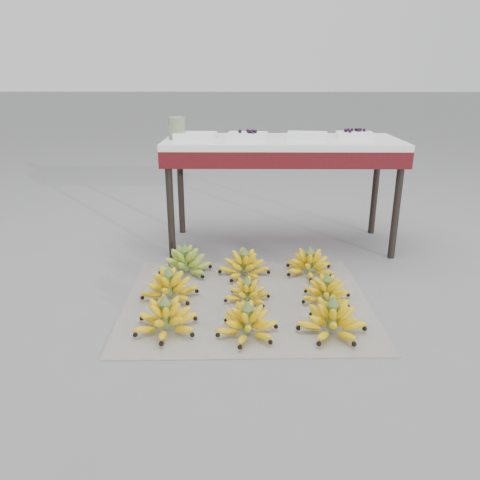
{
  "coord_description": "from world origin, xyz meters",
  "views": [
    {
      "loc": [
        -0.11,
        -2.14,
        1.12
      ],
      "look_at": [
        -0.14,
        0.31,
        0.24
      ],
      "focal_mm": 35.0,
      "sensor_mm": 36.0,
      "label": 1
    }
  ],
  "objects_px": {
    "bunch_front_left": "(166,318)",
    "vendor_table": "(282,152)",
    "bunch_front_right": "(332,320)",
    "bunch_back_center": "(244,265)",
    "bunch_mid_center": "(247,293)",
    "bunch_mid_right": "(326,292)",
    "newspaper_mat": "(247,301)",
    "tray_right": "(307,136)",
    "tray_left": "(247,136)",
    "bunch_back_left": "(185,263)",
    "bunch_back_right": "(309,264)",
    "tray_far_right": "(355,135)",
    "bunch_front_center": "(247,323)",
    "tray_far_left": "(196,136)",
    "glass_jar": "(177,128)",
    "bunch_mid_left": "(170,287)"
  },
  "relations": [
    {
      "from": "newspaper_mat",
      "to": "bunch_back_right",
      "type": "distance_m",
      "value": 0.51
    },
    {
      "from": "vendor_table",
      "to": "tray_far_right",
      "type": "height_order",
      "value": "tray_far_right"
    },
    {
      "from": "bunch_mid_right",
      "to": "newspaper_mat",
      "type": "bearing_deg",
      "value": -171.44
    },
    {
      "from": "bunch_mid_center",
      "to": "tray_far_left",
      "type": "xyz_separation_m",
      "value": [
        -0.33,
        0.85,
        0.69
      ]
    },
    {
      "from": "bunch_mid_center",
      "to": "bunch_back_left",
      "type": "height_order",
      "value": "bunch_back_left"
    },
    {
      "from": "tray_far_left",
      "to": "bunch_mid_right",
      "type": "bearing_deg",
      "value": -49.19
    },
    {
      "from": "bunch_mid_right",
      "to": "tray_far_right",
      "type": "height_order",
      "value": "tray_far_right"
    },
    {
      "from": "bunch_mid_center",
      "to": "tray_far_right",
      "type": "distance_m",
      "value": 1.35
    },
    {
      "from": "bunch_front_right",
      "to": "tray_far_left",
      "type": "distance_m",
      "value": 1.51
    },
    {
      "from": "bunch_front_left",
      "to": "tray_far_left",
      "type": "distance_m",
      "value": 1.33
    },
    {
      "from": "bunch_front_center",
      "to": "bunch_back_right",
      "type": "relative_size",
      "value": 1.16
    },
    {
      "from": "bunch_front_right",
      "to": "bunch_back_center",
      "type": "xyz_separation_m",
      "value": [
        -0.4,
        0.64,
        -0.0
      ]
    },
    {
      "from": "bunch_back_left",
      "to": "vendor_table",
      "type": "bearing_deg",
      "value": 38.06
    },
    {
      "from": "tray_left",
      "to": "tray_right",
      "type": "height_order",
      "value": "tray_left"
    },
    {
      "from": "bunch_front_right",
      "to": "bunch_mid_center",
      "type": "distance_m",
      "value": 0.49
    },
    {
      "from": "bunch_front_left",
      "to": "vendor_table",
      "type": "xyz_separation_m",
      "value": [
        0.6,
        1.18,
        0.57
      ]
    },
    {
      "from": "tray_far_left",
      "to": "bunch_back_left",
      "type": "bearing_deg",
      "value": -93.88
    },
    {
      "from": "bunch_mid_center",
      "to": "glass_jar",
      "type": "height_order",
      "value": "glass_jar"
    },
    {
      "from": "bunch_mid_center",
      "to": "tray_left",
      "type": "bearing_deg",
      "value": 94.51
    },
    {
      "from": "bunch_back_left",
      "to": "bunch_back_right",
      "type": "relative_size",
      "value": 1.12
    },
    {
      "from": "newspaper_mat",
      "to": "bunch_back_left",
      "type": "relative_size",
      "value": 3.88
    },
    {
      "from": "newspaper_mat",
      "to": "bunch_back_center",
      "type": "xyz_separation_m",
      "value": [
        -0.01,
        0.33,
        0.06
      ]
    },
    {
      "from": "bunch_mid_center",
      "to": "tray_left",
      "type": "height_order",
      "value": "tray_left"
    },
    {
      "from": "bunch_front_center",
      "to": "bunch_back_left",
      "type": "relative_size",
      "value": 1.03
    },
    {
      "from": "bunch_mid_center",
      "to": "bunch_back_center",
      "type": "relative_size",
      "value": 0.68
    },
    {
      "from": "newspaper_mat",
      "to": "tray_right",
      "type": "distance_m",
      "value": 1.2
    },
    {
      "from": "bunch_mid_right",
      "to": "tray_left",
      "type": "relative_size",
      "value": 1.12
    },
    {
      "from": "bunch_mid_right",
      "to": "bunch_back_left",
      "type": "bearing_deg",
      "value": 164.43
    },
    {
      "from": "bunch_back_left",
      "to": "bunch_back_center",
      "type": "distance_m",
      "value": 0.35
    },
    {
      "from": "bunch_front_right",
      "to": "bunch_back_right",
      "type": "xyz_separation_m",
      "value": [
        -0.02,
        0.67,
        -0.0
      ]
    },
    {
      "from": "bunch_mid_left",
      "to": "bunch_back_right",
      "type": "xyz_separation_m",
      "value": [
        0.77,
        0.33,
        -0.0
      ]
    },
    {
      "from": "bunch_front_center",
      "to": "bunch_back_left",
      "type": "height_order",
      "value": "bunch_back_left"
    },
    {
      "from": "bunch_front_center",
      "to": "vendor_table",
      "type": "relative_size",
      "value": 0.22
    },
    {
      "from": "bunch_front_center",
      "to": "bunch_mid_left",
      "type": "distance_m",
      "value": 0.54
    },
    {
      "from": "bunch_front_left",
      "to": "tray_far_right",
      "type": "distance_m",
      "value": 1.76
    },
    {
      "from": "newspaper_mat",
      "to": "vendor_table",
      "type": "bearing_deg",
      "value": 75.39
    },
    {
      "from": "bunch_front_center",
      "to": "tray_far_left",
      "type": "distance_m",
      "value": 1.4
    },
    {
      "from": "bunch_mid_center",
      "to": "vendor_table",
      "type": "bearing_deg",
      "value": 80.33
    },
    {
      "from": "bunch_back_right",
      "to": "tray_far_right",
      "type": "xyz_separation_m",
      "value": [
        0.34,
        0.56,
        0.68
      ]
    },
    {
      "from": "tray_right",
      "to": "bunch_mid_right",
      "type": "bearing_deg",
      "value": -88.62
    },
    {
      "from": "tray_far_right",
      "to": "bunch_back_right",
      "type": "bearing_deg",
      "value": -120.69
    },
    {
      "from": "tray_right",
      "to": "tray_left",
      "type": "bearing_deg",
      "value": -178.13
    },
    {
      "from": "bunch_mid_left",
      "to": "vendor_table",
      "type": "distance_m",
      "value": 1.2
    },
    {
      "from": "glass_jar",
      "to": "tray_right",
      "type": "bearing_deg",
      "value": 0.55
    },
    {
      "from": "bunch_back_left",
      "to": "bunch_back_right",
      "type": "height_order",
      "value": "bunch_back_left"
    },
    {
      "from": "bunch_front_left",
      "to": "bunch_back_right",
      "type": "relative_size",
      "value": 1.28
    },
    {
      "from": "bunch_mid_left",
      "to": "bunch_back_center",
      "type": "bearing_deg",
      "value": 32.27
    },
    {
      "from": "bunch_front_right",
      "to": "tray_far_right",
      "type": "relative_size",
      "value": 1.38
    },
    {
      "from": "bunch_mid_right",
      "to": "tray_right",
      "type": "height_order",
      "value": "tray_right"
    },
    {
      "from": "newspaper_mat",
      "to": "bunch_mid_center",
      "type": "xyz_separation_m",
      "value": [
        0.0,
        -0.01,
        0.05
      ]
    }
  ]
}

